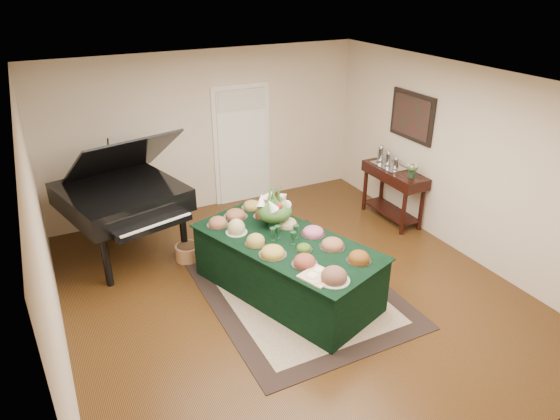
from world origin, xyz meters
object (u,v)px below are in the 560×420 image
grand_piano (122,196)px  mahogany_sideboard (394,181)px  floral_centerpiece (274,207)px  buffet_table (286,267)px

grand_piano → mahogany_sideboard: grand_piano is taller
grand_piano → mahogany_sideboard: (4.18, -0.87, -0.23)m
floral_centerpiece → buffet_table: bearing=-96.4°
buffet_table → grand_piano: grand_piano is taller
floral_centerpiece → grand_piano: (-1.67, 1.53, -0.12)m
grand_piano → buffet_table: bearing=-50.5°
floral_centerpiece → mahogany_sideboard: (2.51, 0.66, -0.35)m
floral_centerpiece → grand_piano: 2.27m
buffet_table → grand_piano: size_ratio=1.29×
buffet_table → floral_centerpiece: floral_centerpiece is taller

